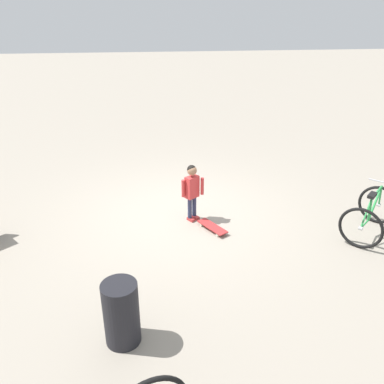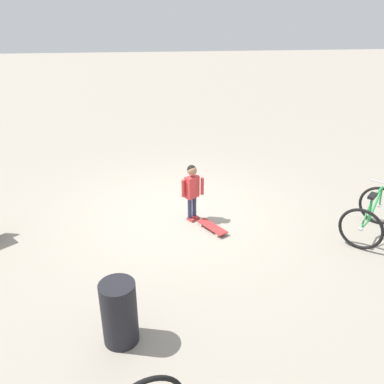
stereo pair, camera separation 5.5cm
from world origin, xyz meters
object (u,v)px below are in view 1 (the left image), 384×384
Objects in this scene: bicycle_mid at (370,215)px; trash_bin at (121,313)px; skateboard at (212,227)px; child_person at (192,187)px.

trash_bin is (1.97, -4.05, 0.03)m from bicycle_mid.
child_person is at bearing -143.33° from skateboard.
trash_bin is at bearing -30.90° from skateboard.
child_person is at bearing -105.97° from bicycle_mid.
child_person is 1.68× the size of skateboard.
child_person reaches higher than trash_bin.
bicycle_mid is at bearing 80.89° from skateboard.
trash_bin is at bearing -64.07° from bicycle_mid.
skateboard is 0.78× the size of trash_bin.
bicycle_mid is 1.55× the size of trash_bin.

